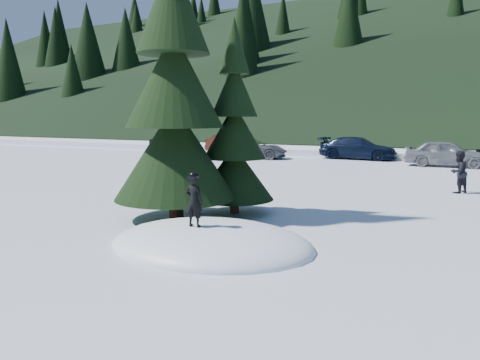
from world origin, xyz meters
The scene contains 12 objects.
ground centered at (0.00, 0.00, 0.00)m, with size 200.00×200.00×0.00m, color white.
snow_mound centered at (0.00, 0.00, 0.00)m, with size 4.48×3.52×0.96m, color white.
forest_hillside centered at (0.00, 54.00, 12.50)m, with size 200.00×60.00×25.00m, color black, non-canonical shape.
spruce_tall centered at (-2.20, 1.80, 3.32)m, with size 3.20×3.20×8.60m.
spruce_short centered at (-1.20, 3.20, 2.10)m, with size 2.20×2.20×5.37m.
child_skier centered at (-0.17, -0.37, 1.01)m, with size 0.38×0.25×1.05m, color black.
adult_0 centered at (4.13, 10.02, 0.75)m, with size 0.73×0.57×1.51m, color black.
car_0 centered at (-17.84, 22.09, 0.62)m, with size 1.46×3.62×1.23m, color black.
car_1 centered at (-11.35, 21.28, 0.72)m, with size 1.52×4.36×1.44m, color black.
car_2 centered at (-8.56, 19.11, 0.62)m, with size 2.05×4.45×1.24m, color #575B5F.
car_3 centered at (-2.39, 21.74, 0.71)m, with size 1.99×4.88×1.42m, color black.
car_4 centered at (3.00, 19.54, 0.73)m, with size 1.72×4.29×1.46m, color gray.
Camera 1 is at (5.05, -8.16, 2.70)m, focal length 35.00 mm.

